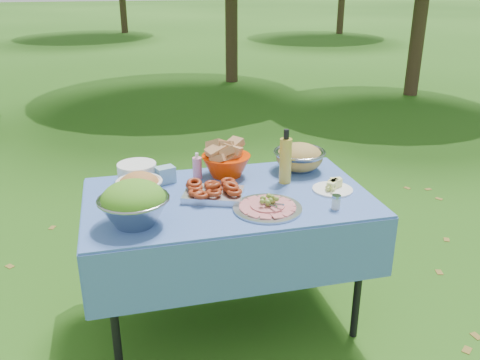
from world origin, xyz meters
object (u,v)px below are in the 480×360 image
salad_bowl (134,203)px  oil_bottle (286,156)px  bread_bowl (226,160)px  picnic_table (229,259)px  pasta_bowl_steel (299,157)px  charcuterie_platter (268,202)px  plate_stack (137,172)px

salad_bowl → oil_bottle: (0.83, 0.32, 0.05)m
bread_bowl → picnic_table: bearing=-100.7°
pasta_bowl_steel → oil_bottle: (-0.14, -0.17, 0.07)m
picnic_table → oil_bottle: oil_bottle is taller
salad_bowl → charcuterie_platter: (0.63, 0.01, -0.07)m
bread_bowl → pasta_bowl_steel: size_ratio=0.93×
pasta_bowl_steel → charcuterie_platter: 0.59m
salad_bowl → pasta_bowl_steel: bearing=26.6°
plate_stack → oil_bottle: (0.79, -0.21, 0.10)m
plate_stack → oil_bottle: size_ratio=0.71×
salad_bowl → pasta_bowl_steel: 1.09m
salad_bowl → bread_bowl: size_ratio=1.16×
plate_stack → charcuterie_platter: (0.59, -0.52, -0.01)m
picnic_table → bread_bowl: bearing=79.3°
charcuterie_platter → oil_bottle: bearing=58.2°
oil_bottle → salad_bowl: bearing=-159.0°
plate_stack → bread_bowl: bread_bowl is taller
pasta_bowl_steel → oil_bottle: 0.23m
salad_bowl → picnic_table: bearing=24.1°
picnic_table → salad_bowl: (-0.48, -0.22, 0.49)m
charcuterie_platter → oil_bottle: (0.19, 0.31, 0.11)m
plate_stack → bread_bowl: size_ratio=0.77×
picnic_table → plate_stack: size_ratio=6.84×
charcuterie_platter → oil_bottle: oil_bottle is taller
bread_bowl → pasta_bowl_steel: (0.44, -0.01, -0.01)m
bread_bowl → charcuterie_platter: (0.10, -0.49, -0.05)m
salad_bowl → plate_stack: 0.53m
plate_stack → charcuterie_platter: 0.79m
picnic_table → pasta_bowl_steel: bearing=29.1°
picnic_table → bread_bowl: bread_bowl is taller
plate_stack → oil_bottle: 0.82m
bread_bowl → plate_stack: bearing=176.3°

